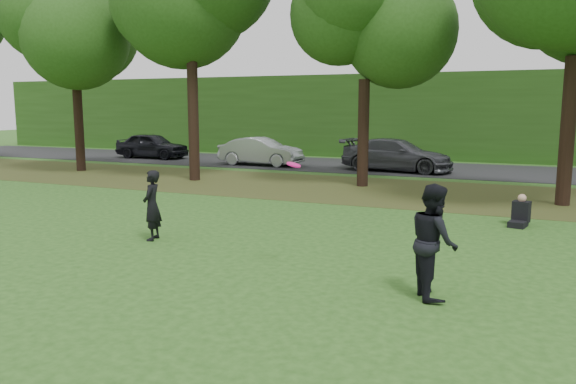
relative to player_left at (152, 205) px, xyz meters
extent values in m
plane|color=#254C18|center=(5.01, -3.30, -0.82)|extent=(120.00, 120.00, 0.00)
cube|color=#4F3E1C|center=(5.01, 9.70, -0.82)|extent=(60.00, 7.00, 0.01)
cube|color=black|center=(5.01, 17.70, -0.81)|extent=(70.00, 7.00, 0.02)
cube|color=#254C15|center=(5.01, 23.70, 1.68)|extent=(70.00, 3.00, 5.00)
imported|color=black|center=(0.00, 0.00, 0.00)|extent=(0.54, 0.68, 1.64)
imported|color=black|center=(6.66, -1.43, 0.12)|extent=(1.03, 1.13, 1.88)
imported|color=black|center=(-12.80, 16.97, -0.05)|extent=(4.44, 1.83, 1.51)
imported|color=gray|center=(-5.06, 15.95, -0.07)|extent=(4.42, 1.55, 1.46)
imported|color=#3A3B42|center=(2.11, 16.13, -0.03)|extent=(5.49, 2.69, 1.54)
cylinder|color=#FF158A|center=(4.00, -0.98, 1.21)|extent=(0.37, 0.38, 0.13)
cube|color=black|center=(7.81, 4.95, -0.74)|extent=(0.51, 0.63, 0.16)
cube|color=black|center=(7.87, 5.23, -0.46)|extent=(0.48, 0.42, 0.56)
sphere|color=tan|center=(7.87, 5.23, -0.10)|extent=(0.22, 0.22, 0.22)
cylinder|color=black|center=(-11.99, 10.30, 1.32)|extent=(0.44, 0.44, 4.28)
sphere|color=#254C15|center=(-11.99, 10.30, 6.32)|extent=(6.00, 6.00, 6.00)
cylinder|color=black|center=(-4.99, 9.50, 1.72)|extent=(0.44, 0.44, 5.08)
cylinder|color=black|center=(2.01, 10.60, 1.24)|extent=(0.44, 0.44, 4.12)
sphere|color=#254C15|center=(2.01, 10.60, 6.04)|extent=(5.80, 5.80, 5.80)
cylinder|color=black|center=(9.01, 9.00, 1.49)|extent=(0.44, 0.44, 4.62)
camera|label=1|loc=(8.03, -10.51, 2.29)|focal=35.00mm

